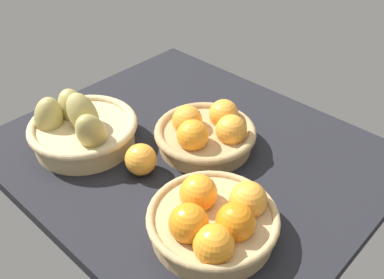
# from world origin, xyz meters

# --- Properties ---
(market_tray) EXTENTS (0.84, 0.72, 0.03)m
(market_tray) POSITION_xyz_m (0.00, 0.00, 0.01)
(market_tray) COLOR black
(market_tray) RESTS_ON ground
(basket_near_right) EXTENTS (0.25, 0.25, 0.10)m
(basket_near_right) POSITION_xyz_m (0.21, -0.15, 0.07)
(basket_near_right) COLOR tan
(basket_near_right) RESTS_ON market_tray
(basket_near_left_pears) EXTENTS (0.25, 0.25, 0.14)m
(basket_near_left_pears) POSITION_xyz_m (-0.20, -0.15, 0.08)
(basket_near_left_pears) COLOR tan
(basket_near_left_pears) RESTS_ON market_tray
(basket_center) EXTENTS (0.24, 0.24, 0.10)m
(basket_center) POSITION_xyz_m (0.01, 0.04, 0.07)
(basket_center) COLOR tan
(basket_center) RESTS_ON market_tray
(loose_orange_front_gap) EXTENTS (0.07, 0.07, 0.07)m
(loose_orange_front_gap) POSITION_xyz_m (-0.03, -0.13, 0.07)
(loose_orange_front_gap) COLOR #F49E33
(loose_orange_front_gap) RESTS_ON market_tray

